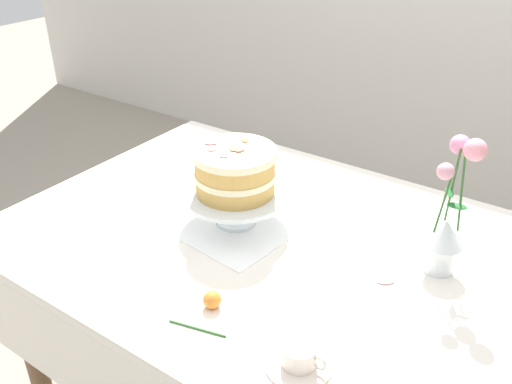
{
  "coord_description": "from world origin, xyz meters",
  "views": [
    {
      "loc": [
        0.65,
        -1.0,
        1.55
      ],
      "look_at": [
        -0.04,
        -0.0,
        0.86
      ],
      "focal_mm": 38.07,
      "sensor_mm": 36.0,
      "label": 1
    }
  ],
  "objects_px": {
    "dining_table": "(264,269)",
    "fallen_rose": "(211,301)",
    "layer_cake": "(234,171)",
    "flower_vase": "(447,224)",
    "teacup": "(299,358)",
    "cake_stand": "(235,197)"
  },
  "relations": [
    {
      "from": "cake_stand",
      "to": "teacup",
      "type": "bearing_deg",
      "value": -39.86
    },
    {
      "from": "fallen_rose",
      "to": "flower_vase",
      "type": "bearing_deg",
      "value": 48.83
    },
    {
      "from": "cake_stand",
      "to": "dining_table",
      "type": "bearing_deg",
      "value": -10.87
    },
    {
      "from": "cake_stand",
      "to": "flower_vase",
      "type": "distance_m",
      "value": 0.54
    },
    {
      "from": "dining_table",
      "to": "fallen_rose",
      "type": "xyz_separation_m",
      "value": [
        0.05,
        -0.28,
        0.11
      ]
    },
    {
      "from": "cake_stand",
      "to": "layer_cake",
      "type": "relative_size",
      "value": 1.33
    },
    {
      "from": "layer_cake",
      "to": "fallen_rose",
      "type": "relative_size",
      "value": 1.71
    },
    {
      "from": "dining_table",
      "to": "fallen_rose",
      "type": "relative_size",
      "value": 10.96
    },
    {
      "from": "flower_vase",
      "to": "fallen_rose",
      "type": "bearing_deg",
      "value": -131.17
    },
    {
      "from": "cake_stand",
      "to": "flower_vase",
      "type": "relative_size",
      "value": 0.83
    },
    {
      "from": "dining_table",
      "to": "fallen_rose",
      "type": "height_order",
      "value": "fallen_rose"
    },
    {
      "from": "fallen_rose",
      "to": "layer_cake",
      "type": "bearing_deg",
      "value": 117.95
    },
    {
      "from": "dining_table",
      "to": "teacup",
      "type": "relative_size",
      "value": 10.53
    },
    {
      "from": "dining_table",
      "to": "fallen_rose",
      "type": "distance_m",
      "value": 0.31
    },
    {
      "from": "layer_cake",
      "to": "dining_table",
      "type": "bearing_deg",
      "value": -10.86
    },
    {
      "from": "cake_stand",
      "to": "teacup",
      "type": "relative_size",
      "value": 2.18
    },
    {
      "from": "cake_stand",
      "to": "teacup",
      "type": "distance_m",
      "value": 0.53
    },
    {
      "from": "cake_stand",
      "to": "flower_vase",
      "type": "bearing_deg",
      "value": 12.21
    },
    {
      "from": "layer_cake",
      "to": "flower_vase",
      "type": "height_order",
      "value": "flower_vase"
    },
    {
      "from": "layer_cake",
      "to": "fallen_rose",
      "type": "bearing_deg",
      "value": -62.05
    },
    {
      "from": "dining_table",
      "to": "teacup",
      "type": "xyz_separation_m",
      "value": [
        0.29,
        -0.31,
        0.11
      ]
    },
    {
      "from": "dining_table",
      "to": "teacup",
      "type": "bearing_deg",
      "value": -47.32
    }
  ]
}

